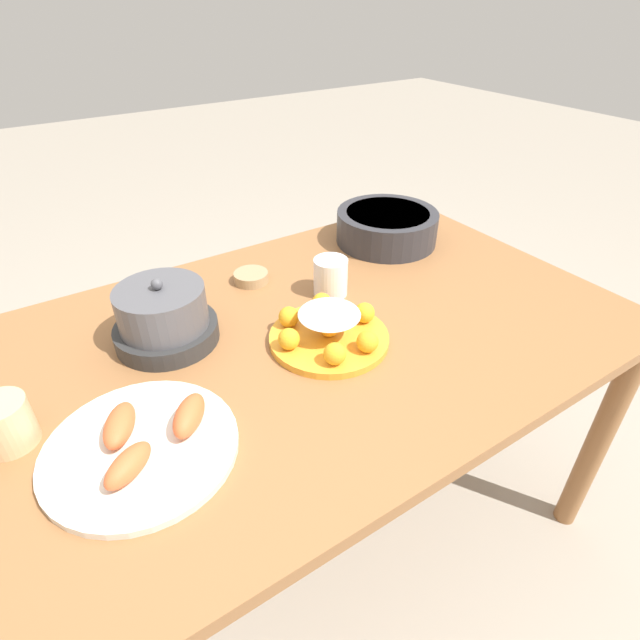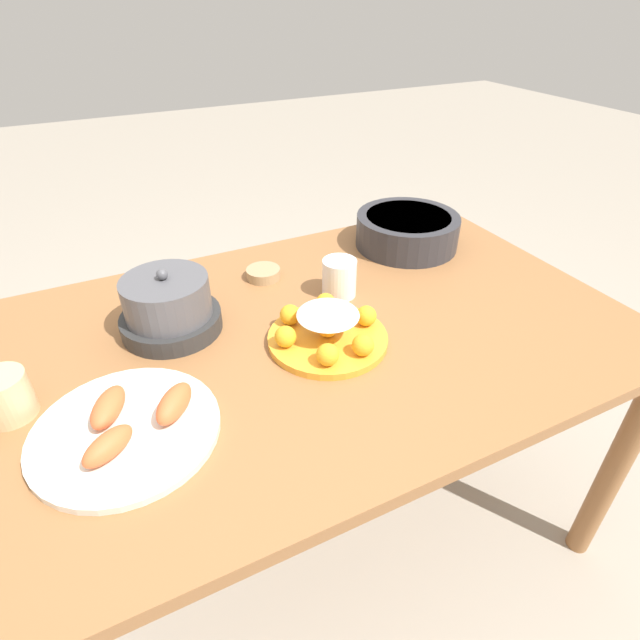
% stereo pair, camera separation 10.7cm
% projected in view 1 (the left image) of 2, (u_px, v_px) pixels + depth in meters
% --- Properties ---
extents(ground_plane, '(12.00, 12.00, 0.00)m').
position_uv_depth(ground_plane, '(314.00, 524.00, 1.53)').
color(ground_plane, '#9E9384').
extents(dining_table, '(1.43, 0.90, 0.74)m').
position_uv_depth(dining_table, '(312.00, 361.00, 1.16)').
color(dining_table, '#936038').
rests_on(dining_table, ground_plane).
extents(cake_plate, '(0.26, 0.26, 0.08)m').
position_uv_depth(cake_plate, '(329.00, 331.00, 1.06)').
color(cake_plate, gold).
rests_on(cake_plate, dining_table).
extents(serving_bowl, '(0.29, 0.29, 0.09)m').
position_uv_depth(serving_bowl, '(387.00, 226.00, 1.46)').
color(serving_bowl, '#2D2D33').
rests_on(serving_bowl, dining_table).
extents(sauce_bowl, '(0.09, 0.09, 0.03)m').
position_uv_depth(sauce_bowl, '(251.00, 277.00, 1.28)').
color(sauce_bowl, tan).
rests_on(sauce_bowl, dining_table).
extents(seafood_platter, '(0.32, 0.32, 0.06)m').
position_uv_depth(seafood_platter, '(143.00, 444.00, 0.82)').
color(seafood_platter, silver).
rests_on(seafood_platter, dining_table).
extents(cup_near, '(0.09, 0.09, 0.09)m').
position_uv_depth(cup_near, '(5.00, 423.00, 0.82)').
color(cup_near, '#DBB27F').
rests_on(cup_near, dining_table).
extents(cup_far, '(0.08, 0.08, 0.09)m').
position_uv_depth(cup_far, '(331.00, 277.00, 1.21)').
color(cup_far, white).
rests_on(cup_far, dining_table).
extents(warming_pot, '(0.22, 0.22, 0.15)m').
position_uv_depth(warming_pot, '(164.00, 317.00, 1.05)').
color(warming_pot, '#2D2D2D').
rests_on(warming_pot, dining_table).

